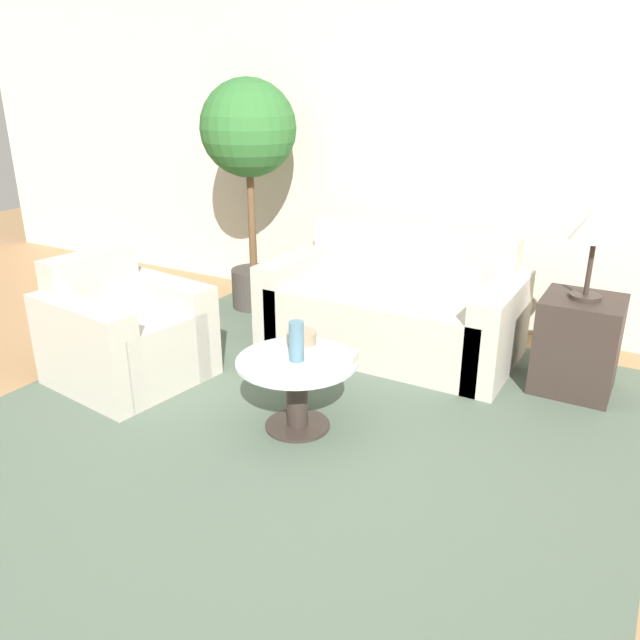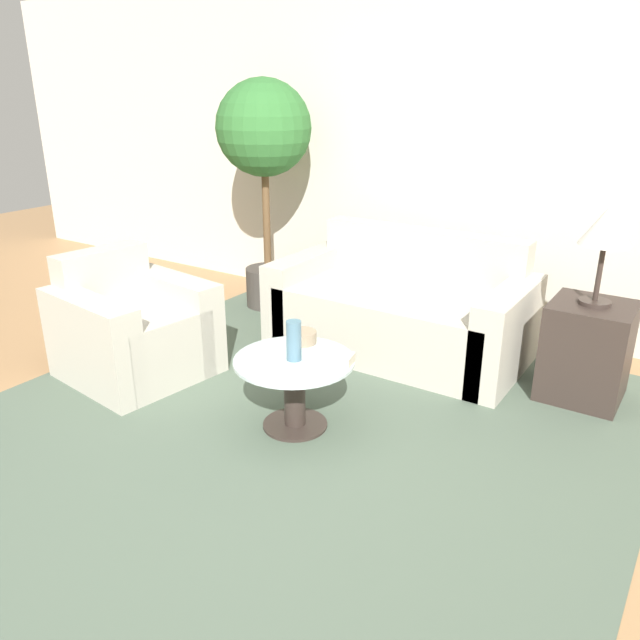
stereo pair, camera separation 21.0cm
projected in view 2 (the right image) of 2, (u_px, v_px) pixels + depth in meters
The scene contains 12 objects.
ground_plane at pixel (212, 478), 2.99m from camera, with size 14.00×14.00×0.00m, color #9E754C.
wall_back at pixel (449, 152), 4.62m from camera, with size 10.00×0.06×2.60m.
rug at pixel (295, 425), 3.45m from camera, with size 3.48×3.47×0.01m.
sofa_main at pixel (403, 311), 4.37m from camera, with size 1.72×0.89×0.81m.
armchair at pixel (131, 331), 4.01m from camera, with size 0.92×0.90×0.78m.
coffee_table at pixel (294, 383), 3.36m from camera, with size 0.65×0.65×0.41m.
side_table at pixel (586, 351), 3.68m from camera, with size 0.46×0.46×0.59m.
table_lamp at pixel (607, 230), 3.42m from camera, with size 0.28×0.28×0.57m.
potted_plant at pixel (264, 146), 4.86m from camera, with size 0.74×0.74×1.83m.
vase at pixel (294, 341), 3.26m from camera, with size 0.08×0.08×0.22m.
bowl at pixel (302, 337), 3.50m from camera, with size 0.17×0.17×0.07m.
book_stack at pixel (331, 358), 3.26m from camera, with size 0.25×0.16×0.05m.
Camera 2 is at (1.83, -1.82, 1.78)m, focal length 35.00 mm.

